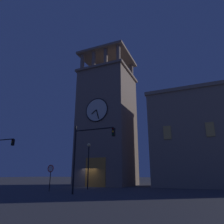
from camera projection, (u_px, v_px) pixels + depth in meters
ground_plane at (88, 187)px, 28.37m from camera, size 200.00×200.00×0.00m
clocktower at (108, 124)px, 34.76m from camera, size 8.67×8.71×25.00m
traffic_signal_mid at (87, 147)px, 18.66m from camera, size 4.15×0.41×6.17m
street_lamp at (89, 157)px, 24.97m from camera, size 0.44×0.44×5.41m
no_horn_sign at (51, 170)px, 21.68m from camera, size 0.78×0.14×2.67m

